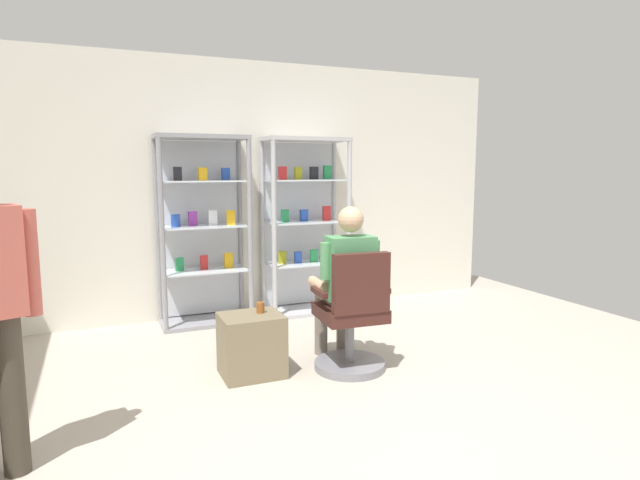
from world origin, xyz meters
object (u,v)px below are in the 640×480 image
Objects in this scene: display_cabinet_right at (304,225)px; tea_glass at (260,308)px; office_chair at (353,322)px; display_cabinet_left at (203,229)px; storage_crate at (252,345)px; seated_shopkeeper at (345,278)px.

display_cabinet_right is 22.90× the size of tea_glass.
display_cabinet_left is at bearing 113.92° from office_chair.
display_cabinet_left is at bearing 179.97° from display_cabinet_right.
display_cabinet_left reaches higher than storage_crate.
display_cabinet_right is (1.10, -0.00, 0.00)m from display_cabinet_left.
office_chair reaches higher than tea_glass.
seated_shopkeeper is 0.90m from storage_crate.
office_chair is at bearing -17.43° from storage_crate.
seated_shopkeeper reaches higher than office_chair.
display_cabinet_right is at bearing 58.20° from tea_glass.
display_cabinet_left is 1.47× the size of seated_shopkeeper.
display_cabinet_left is 1.00× the size of display_cabinet_right.
display_cabinet_right is 1.98× the size of office_chair.
display_cabinet_left is 1.62m from tea_glass.
display_cabinet_left reaches higher than office_chair.
tea_glass is (-0.96, -1.55, -0.45)m from display_cabinet_right.
tea_glass is (0.08, 0.03, 0.28)m from storage_crate.
storage_crate is at bearing -123.49° from display_cabinet_right.
tea_glass reaches higher than storage_crate.
seated_shopkeeper is 0.71m from tea_glass.
display_cabinet_left is at bearing 92.11° from storage_crate.
display_cabinet_left is at bearing 116.28° from seated_shopkeeper.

